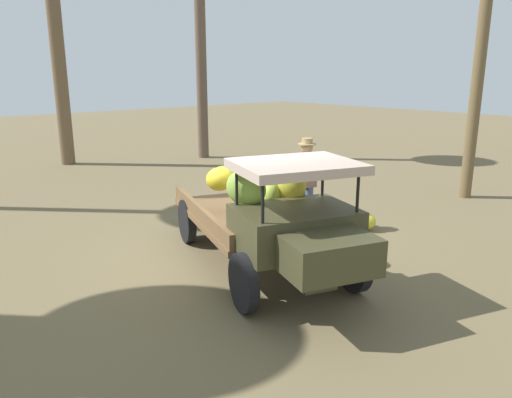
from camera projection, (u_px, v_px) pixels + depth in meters
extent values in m
plane|color=brown|center=(248.00, 252.00, 8.17)|extent=(60.00, 60.00, 0.00)
cube|color=#3C3A22|center=(258.00, 236.00, 7.65)|extent=(3.93, 1.72, 0.16)
cylinder|color=black|center=(353.00, 264.00, 6.65)|extent=(0.77, 0.38, 0.76)
cylinder|color=black|center=(243.00, 283.00, 6.07)|extent=(0.77, 0.38, 0.76)
cylinder|color=black|center=(270.00, 212.00, 9.16)|extent=(0.77, 0.38, 0.76)
cylinder|color=black|center=(187.00, 221.00, 8.58)|extent=(0.77, 0.38, 0.76)
cube|color=brown|center=(248.00, 217.00, 8.01)|extent=(3.40, 2.60, 0.10)
cube|color=brown|center=(292.00, 203.00, 8.26)|extent=(2.86, 1.05, 0.22)
cube|color=brown|center=(200.00, 213.00, 7.67)|extent=(2.86, 1.05, 0.22)
cube|color=#3C3A22|center=(295.00, 228.00, 6.40)|extent=(1.53, 1.80, 0.55)
cube|color=#3C3A22|center=(330.00, 255.00, 5.61)|extent=(1.01, 1.23, 0.44)
cylinder|color=black|center=(358.00, 190.00, 6.10)|extent=(0.04, 0.04, 0.55)
cylinder|color=black|center=(263.00, 200.00, 5.63)|extent=(0.04, 0.04, 0.55)
cylinder|color=black|center=(323.00, 177.00, 6.89)|extent=(0.04, 0.04, 0.55)
cylinder|color=black|center=(237.00, 185.00, 6.42)|extent=(0.04, 0.04, 0.55)
cube|color=#BCA493|center=(296.00, 166.00, 6.19)|extent=(1.65, 1.83, 0.12)
ellipsoid|color=#B2CB4B|center=(282.00, 172.00, 7.81)|extent=(0.67, 0.66, 0.52)
ellipsoid|color=gold|center=(289.00, 187.00, 7.04)|extent=(0.62, 0.57, 0.50)
ellipsoid|color=#8EB744|center=(246.00, 188.00, 6.64)|extent=(0.69, 0.56, 0.54)
ellipsoid|color=gold|center=(266.00, 179.00, 7.61)|extent=(0.68, 0.64, 0.56)
ellipsoid|color=#B1CC4C|center=(269.00, 193.00, 7.11)|extent=(0.68, 0.62, 0.53)
ellipsoid|color=gold|center=(259.00, 177.00, 8.58)|extent=(0.59, 0.58, 0.48)
ellipsoid|color=#93AF38|center=(288.00, 180.00, 7.48)|extent=(0.68, 0.61, 0.47)
ellipsoid|color=#91C034|center=(283.00, 184.00, 7.93)|extent=(0.68, 0.68, 0.54)
ellipsoid|color=yellow|center=(220.00, 179.00, 7.85)|extent=(0.58, 0.63, 0.48)
ellipsoid|color=#81B22D|center=(225.00, 177.00, 8.04)|extent=(0.74, 0.74, 0.48)
cylinder|color=#465375|center=(309.00, 208.00, 9.26)|extent=(0.15, 0.15, 0.83)
cylinder|color=#465375|center=(302.00, 205.00, 9.49)|extent=(0.15, 0.15, 0.83)
cube|color=#866152|center=(306.00, 170.00, 9.19)|extent=(0.45, 0.35, 0.61)
cylinder|color=#866152|center=(305.00, 166.00, 9.04)|extent=(0.24, 0.41, 0.10)
cylinder|color=#866152|center=(299.00, 164.00, 9.22)|extent=(0.39, 0.31, 0.10)
sphere|color=tan|center=(307.00, 148.00, 9.09)|extent=(0.22, 0.22, 0.22)
cylinder|color=#9D8356|center=(307.00, 144.00, 9.07)|extent=(0.34, 0.34, 0.02)
cylinder|color=#9D8356|center=(307.00, 141.00, 9.05)|extent=(0.20, 0.20, 0.10)
ellipsoid|color=gold|center=(360.00, 220.00, 9.32)|extent=(0.70, 0.52, 0.37)
cylinder|color=brown|center=(58.00, 52.00, 15.09)|extent=(0.43, 0.43, 7.01)
cylinder|color=brown|center=(200.00, 32.00, 16.15)|extent=(0.36, 0.36, 8.34)
cylinder|color=brown|center=(484.00, 21.00, 10.76)|extent=(0.27, 0.27, 7.99)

